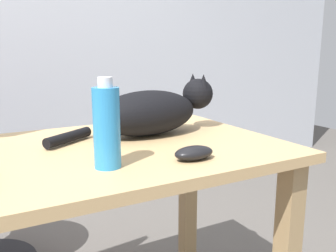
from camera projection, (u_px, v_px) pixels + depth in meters
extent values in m
cube|color=tan|center=(35.00, 162.00, 0.96)|extent=(1.44, 0.69, 0.03)
cube|color=tan|center=(188.00, 201.00, 1.59)|extent=(0.06, 0.06, 0.69)
ellipsoid|color=black|center=(148.00, 113.00, 1.19)|extent=(0.38, 0.22, 0.15)
sphere|color=black|center=(198.00, 94.00, 1.30)|extent=(0.11, 0.11, 0.11)
cone|color=black|center=(193.00, 80.00, 1.31)|extent=(0.04, 0.04, 0.04)
cone|color=black|center=(203.00, 81.00, 1.26)|extent=(0.04, 0.04, 0.04)
cylinder|color=black|center=(68.00, 137.00, 1.09)|extent=(0.17, 0.13, 0.03)
ellipsoid|color=black|center=(194.00, 153.00, 0.93)|extent=(0.11, 0.06, 0.04)
cylinder|color=#2D8CD1|center=(107.00, 128.00, 0.85)|extent=(0.06, 0.06, 0.19)
cylinder|color=silver|center=(105.00, 82.00, 0.83)|extent=(0.04, 0.04, 0.02)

